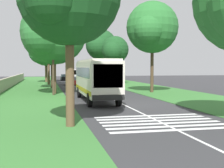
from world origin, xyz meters
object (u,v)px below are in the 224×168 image
(trailing_car_3, at_px, (65,77))
(trailing_car_0, at_px, (100,84))
(roadside_tree_left_0, at_px, (51,41))
(roadside_tree_left_3, at_px, (48,46))
(roadside_tree_left_1, at_px, (52,33))
(roadside_tree_right_2, at_px, (100,46))
(roadside_tree_left_2, at_px, (45,51))
(roadside_tree_right_4, at_px, (114,51))
(roadside_tree_right_1, at_px, (151,29))
(roadside_tree_right_3, at_px, (97,48))
(trailing_minibus_0, at_px, (76,73))
(utility_pole, at_px, (53,53))
(coach_bus, at_px, (96,78))
(trailing_car_1, at_px, (72,81))
(trailing_car_2, at_px, (85,79))

(trailing_car_3, bearing_deg, trailing_car_0, -172.71)
(roadside_tree_left_0, bearing_deg, roadside_tree_left_3, 1.97)
(roadside_tree_left_1, bearing_deg, roadside_tree_right_2, -19.49)
(roadside_tree_left_2, distance_m, roadside_tree_right_2, 12.53)
(trailing_car_0, bearing_deg, roadside_tree_right_4, -23.16)
(roadside_tree_right_1, height_order, roadside_tree_right_3, roadside_tree_right_1)
(trailing_minibus_0, xyz_separation_m, roadside_tree_right_1, (-46.68, -4.50, 6.15))
(roadside_tree_left_2, distance_m, roadside_tree_left_3, 10.03)
(utility_pole, bearing_deg, roadside_tree_right_1, -82.40)
(trailing_minibus_0, bearing_deg, coach_bus, 176.26)
(trailing_car_1, distance_m, roadside_tree_left_1, 18.49)
(trailing_car_3, bearing_deg, roadside_tree_left_3, 167.17)
(trailing_car_1, distance_m, trailing_car_2, 9.71)
(trailing_car_3, distance_m, roadside_tree_right_3, 11.37)
(roadside_tree_right_4, bearing_deg, trailing_car_2, 32.15)
(roadside_tree_left_3, bearing_deg, roadside_tree_left_2, 2.91)
(roadside_tree_right_3, bearing_deg, coach_bus, 170.38)
(trailing_car_1, xyz_separation_m, trailing_car_3, (18.69, 0.09, 0.00))
(roadside_tree_left_0, height_order, roadside_tree_left_1, roadside_tree_left_1)
(roadside_tree_right_2, bearing_deg, trailing_car_3, 62.75)
(utility_pole, bearing_deg, roadside_tree_right_2, -18.51)
(roadside_tree_left_2, height_order, roadside_tree_right_4, roadside_tree_left_2)
(trailing_car_2, relative_size, trailing_car_3, 1.00)
(roadside_tree_left_2, relative_size, roadside_tree_right_4, 1.14)
(trailing_car_2, bearing_deg, roadside_tree_right_4, -147.85)
(trailing_car_2, relative_size, roadside_tree_right_3, 0.41)
(roadside_tree_right_1, distance_m, roadside_tree_right_2, 31.98)
(roadside_tree_right_3, bearing_deg, trailing_car_0, 171.44)
(roadside_tree_left_2, height_order, roadside_tree_left_3, roadside_tree_left_2)
(trailing_car_0, relative_size, trailing_minibus_0, 0.72)
(trailing_car_3, height_order, roadside_tree_left_3, roadside_tree_left_3)
(roadside_tree_right_2, bearing_deg, roadside_tree_right_3, -3.45)
(roadside_tree_right_4, bearing_deg, roadside_tree_left_1, 148.71)
(coach_bus, height_order, trailing_car_0, coach_bus)
(trailing_car_3, bearing_deg, roadside_tree_right_2, -117.25)
(trailing_car_3, relative_size, roadside_tree_left_3, 0.47)
(trailing_car_0, bearing_deg, roadside_tree_right_3, -8.56)
(trailing_car_2, distance_m, roadside_tree_right_1, 27.61)
(trailing_minibus_0, relative_size, roadside_tree_right_4, 0.69)
(roadside_tree_left_3, bearing_deg, coach_bus, -171.74)
(trailing_car_1, relative_size, trailing_car_2, 1.00)
(roadside_tree_right_1, relative_size, utility_pole, 1.24)
(trailing_car_2, bearing_deg, roadside_tree_left_1, 164.75)
(trailing_car_0, xyz_separation_m, roadside_tree_left_0, (1.55, 7.08, 6.24))
(roadside_tree_left_3, distance_m, roadside_tree_right_1, 22.32)
(roadside_tree_right_2, xyz_separation_m, roadside_tree_right_4, (-12.74, -0.32, -1.74))
(roadside_tree_left_1, xyz_separation_m, roadside_tree_left_3, (18.57, 0.30, -0.20))
(trailing_car_0, height_order, utility_pole, utility_pole)
(coach_bus, relative_size, roadside_tree_left_3, 1.21)
(trailing_car_0, relative_size, roadside_tree_left_3, 0.47)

